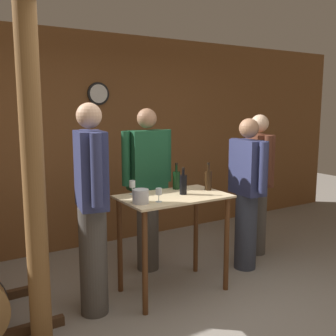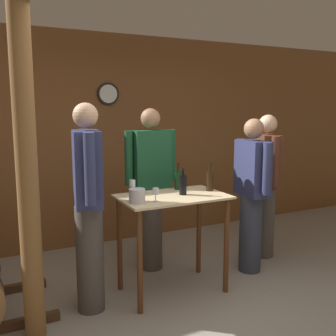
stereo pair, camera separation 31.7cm
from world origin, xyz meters
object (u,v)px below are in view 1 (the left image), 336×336
object	(u,v)px
person_visitor_with_scarf	(258,181)
person_visitor_bearded	(147,186)
wine_glass_near_center	(159,192)
person_host	(247,191)
wine_bottle_center	(208,180)
wine_glass_near_left	(132,185)
wooden_post	(33,168)
wine_bottle_left	(176,179)
person_visitor_near_door	(92,205)
wine_bottle_far_left	(183,184)
ice_bucket	(141,196)

from	to	relation	value
person_visitor_with_scarf	person_visitor_bearded	xyz separation A→B (m)	(-1.36, 0.27, 0.04)
wine_glass_near_center	person_host	size ratio (longest dim) A/B	0.07
wine_bottle_center	person_visitor_bearded	xyz separation A→B (m)	(-0.39, 0.56, -0.12)
wine_bottle_center	wine_glass_near_left	xyz separation A→B (m)	(-0.74, 0.22, -0.01)
wooden_post	wine_bottle_center	distance (m)	1.78
wine_bottle_left	person_visitor_bearded	distance (m)	0.40
wooden_post	person_visitor_with_scarf	size ratio (longest dim) A/B	1.59
wine_glass_near_left	wine_bottle_center	bearing A→B (deg)	-16.84
person_visitor_bearded	person_visitor_near_door	size ratio (longest dim) A/B	0.97
wine_bottle_left	wine_glass_near_left	world-z (taller)	wine_bottle_left
wine_bottle_far_left	person_visitor_bearded	distance (m)	0.61
wooden_post	person_visitor_bearded	distance (m)	1.62
wine_glass_near_left	wine_glass_near_center	size ratio (longest dim) A/B	1.09
ice_bucket	person_visitor_with_scarf	bearing A→B (deg)	13.38
wine_bottle_far_left	ice_bucket	bearing A→B (deg)	-168.59
wine_bottle_far_left	wine_glass_near_center	world-z (taller)	wine_bottle_far_left
wine_glass_near_left	person_visitor_near_door	world-z (taller)	person_visitor_near_door
wine_glass_near_center	person_visitor_near_door	distance (m)	0.59
person_host	wine_bottle_far_left	bearing A→B (deg)	-176.52
wine_bottle_left	person_visitor_near_door	bearing A→B (deg)	-166.90
wine_bottle_left	person_host	size ratio (longest dim) A/B	0.16
wine_glass_near_left	person_visitor_near_door	xyz separation A→B (m)	(-0.50, -0.25, -0.08)
wooden_post	wine_bottle_far_left	distance (m)	1.47
wine_glass_near_left	ice_bucket	size ratio (longest dim) A/B	0.95
wine_bottle_far_left	wine_bottle_left	world-z (taller)	wine_bottle_left
wine_bottle_left	person_visitor_bearded	xyz separation A→B (m)	(-0.14, 0.36, -0.11)
wine_bottle_far_left	wine_bottle_left	bearing A→B (deg)	72.66
person_visitor_near_door	wine_glass_near_left	bearing A→B (deg)	26.28
wine_glass_near_center	person_visitor_near_door	world-z (taller)	person_visitor_near_door
ice_bucket	wine_bottle_center	bearing A→B (deg)	9.16
wooden_post	wine_glass_near_center	bearing A→B (deg)	2.63
wine_glass_near_center	wine_bottle_center	bearing A→B (deg)	14.52
wine_bottle_far_left	ice_bucket	distance (m)	0.52
wine_bottle_center	ice_bucket	world-z (taller)	wine_bottle_center
wooden_post	wine_bottle_left	distance (m)	1.58
wine_glass_near_left	wooden_post	bearing A→B (deg)	-156.04
wine_bottle_far_left	person_host	world-z (taller)	person_host
wine_bottle_center	person_visitor_bearded	distance (m)	0.70
wine_bottle_far_left	ice_bucket	world-z (taller)	wine_bottle_far_left
ice_bucket	person_visitor_near_door	size ratio (longest dim) A/B	0.08
wine_bottle_far_left	person_host	bearing A→B (deg)	3.48
wine_glass_near_left	wine_glass_near_center	bearing A→B (deg)	-81.09
wine_glass_near_left	person_visitor_with_scarf	xyz separation A→B (m)	(1.71, 0.07, -0.15)
wine_bottle_left	person_visitor_near_door	size ratio (longest dim) A/B	0.15
person_visitor_bearded	wine_bottle_center	bearing A→B (deg)	-55.40
wooden_post	ice_bucket	world-z (taller)	wooden_post
ice_bucket	person_visitor_with_scarf	distance (m)	1.86
person_host	wine_glass_near_center	bearing A→B (deg)	-170.87
ice_bucket	wine_glass_near_left	bearing A→B (deg)	74.89
person_host	person_visitor_with_scarf	xyz separation A→B (m)	(0.42, 0.27, 0.02)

